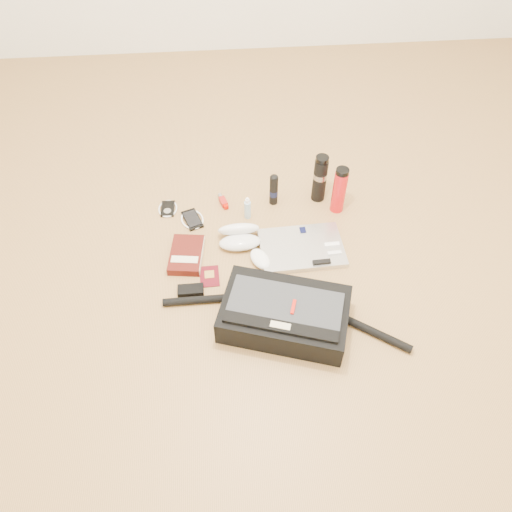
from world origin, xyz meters
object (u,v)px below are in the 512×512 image
Objects in this scene: thermos_red at (339,190)px; laptop at (302,248)px; thermos_black at (320,178)px; messenger_bag at (284,314)px; book at (187,255)px.

laptop is at bearing -129.47° from thermos_red.
thermos_red is (0.08, -0.08, -0.01)m from thermos_black.
laptop is 0.34m from thermos_red.
messenger_bag reaches higher than laptop.
messenger_bag is 4.20× the size of book.
thermos_black is at bearing 87.67° from messenger_bag.
thermos_red is at bearing 26.72° from book.
thermos_black is (0.63, 0.33, 0.11)m from book.
messenger_bag is 0.40m from laptop.
thermos_red is at bearing 48.12° from laptop.
book is at bearing -152.38° from thermos_black.
thermos_red is (0.33, 0.62, 0.06)m from messenger_bag.
book reaches higher than laptop.
thermos_black is 0.11m from thermos_red.
thermos_red is (0.20, 0.24, 0.11)m from laptop.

